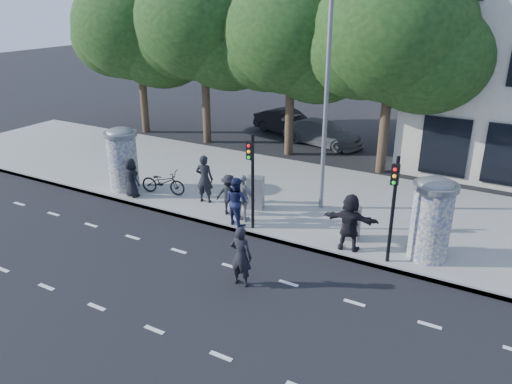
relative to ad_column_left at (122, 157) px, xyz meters
The scene contains 26 objects.
ground 8.63m from the ad_column_left, 32.01° to the right, with size 120.00×120.00×0.00m, color black.
sidewalk 7.94m from the ad_column_left, 22.62° to the left, with size 40.00×8.00×0.15m, color gray.
curb 7.41m from the ad_column_left, ahead, with size 40.00×0.10×0.16m, color slate.
lane_dash_near 9.95m from the ad_column_left, 42.94° to the right, with size 32.00×0.12×0.01m, color silver.
lane_dash_far 7.99m from the ad_column_left, 23.29° to the right, with size 32.00×0.12×0.01m, color silver.
ad_column_left is the anchor object (origin of this frame).
ad_column_right 12.40m from the ad_column_left, ahead, with size 1.36×1.36×2.65m.
traffic_pole_near 6.67m from the ad_column_left, ahead, with size 0.22×0.31×3.40m.
traffic_pole_far 11.44m from the ad_column_left, ahead, with size 0.22×0.31×3.40m.
street_lamp 8.90m from the ad_column_left, 14.94° to the left, with size 0.25×0.93×8.00m.
tree_far_left 10.92m from the ad_column_left, 125.94° to the left, with size 7.20×7.20×9.26m.
tree_mid_left 9.50m from the ad_column_left, 99.23° to the left, with size 7.20×7.20×9.57m.
tree_near_left 10.07m from the ad_column_left, 65.71° to the left, with size 6.80×6.80×8.97m.
tree_center 12.62m from the ad_column_left, 41.88° to the left, with size 7.00×7.00×9.30m.
ped_a 1.17m from the ad_column_left, 29.90° to the right, with size 0.78×0.51×1.60m, color black.
ped_b 3.83m from the ad_column_left, ahead, with size 0.70×0.46×1.93m, color black.
ped_c 5.99m from the ad_column_left, ahead, with size 0.86×0.67×1.77m, color #1D2149.
ped_d 5.27m from the ad_column_left, ahead, with size 1.00×0.58×1.55m, color black.
ped_e 6.03m from the ad_column_left, ahead, with size 1.03×0.59×1.76m, color #A5A5A8.
ped_f 10.09m from the ad_column_left, ahead, with size 1.77×0.64×1.91m, color black.
man_road 8.89m from the ad_column_left, 25.38° to the right, with size 0.67×0.44×1.84m, color black.
bicycle 2.02m from the ad_column_left, 11.24° to the left, with size 1.92×0.67×1.01m, color black.
cabinet_left 5.95m from the ad_column_left, ahead, with size 0.61×0.44×1.27m, color gray.
cabinet_right 9.93m from the ad_column_left, ahead, with size 0.55×0.40×1.16m, color slate.
car_mid 12.00m from the ad_column_left, 81.12° to the left, with size 4.32×1.51×1.42m, color black.
car_right 11.71m from the ad_column_left, 67.02° to the left, with size 4.65×1.89×1.35m, color #595C60.
Camera 1 is at (7.31, -9.96, 7.88)m, focal length 35.00 mm.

